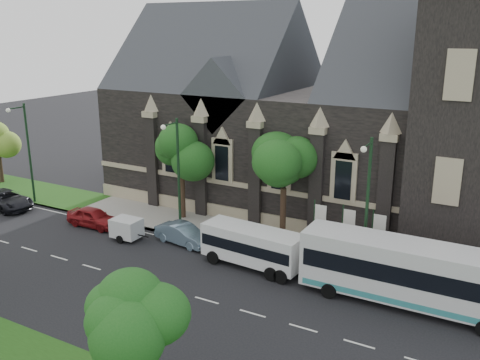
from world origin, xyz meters
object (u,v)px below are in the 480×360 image
Objects in this scene: car_far_red at (93,217)px; street_lamp_far at (27,148)px; box_trailer at (127,228)px; shuttle_bus at (253,245)px; sedan at (183,234)px; street_lamp_near at (366,201)px; banner_flag_right at (376,234)px; tree_walk_right at (288,163)px; tree_park_east at (142,319)px; street_lamp_mid at (177,172)px; banner_flag_left at (318,223)px; tour_coach at (415,274)px; car_far_black at (6,200)px; banner_flag_center at (346,228)px; tree_walk_left at (185,151)px.

street_lamp_far is at bearing 79.14° from car_far_red.
shuttle_bus is at bearing 1.93° from box_trailer.
street_lamp_far reaches higher than sedan.
street_lamp_near reaches higher than box_trailer.
street_lamp_far is at bearing -176.40° from banner_flag_right.
street_lamp_far is (-23.21, -3.62, -0.71)m from tree_walk_right.
box_trailer is at bearing 133.20° from tree_park_east.
street_lamp_mid is 2.25× the size of banner_flag_right.
banner_flag_left reaches higher than car_far_red.
tree_park_east is at bearing -117.54° from tour_coach.
street_lamp_near is at bearing -78.80° from car_far_black.
tour_coach is at bearing 62.86° from tree_park_east.
sedan is at bearing -143.87° from tree_walk_right.
shuttle_bus is at bearing -152.00° from banner_flag_right.
car_far_red reaches higher than sedan.
street_lamp_near is at bearing -78.08° from sedan.
tour_coach is at bearing -36.94° from banner_flag_center.
tree_walk_left is 1.36× the size of car_far_black.
street_lamp_far is 23.58m from shuttle_bus.
street_lamp_near is at bearing 19.60° from shuttle_bus.
shuttle_bus is (0.03, -5.46, -4.28)m from tree_walk_right.
street_lamp_mid reaches higher than tour_coach.
tree_park_east is 1.40× the size of car_far_red.
tree_walk_right is 1.11× the size of shuttle_bus.
car_far_red is (-19.48, -3.40, -1.62)m from banner_flag_center.
tree_walk_left is 0.85× the size of street_lamp_near.
tree_walk_right is at bearing 94.65° from shuttle_bus.
tour_coach reaches higher than car_far_black.
tree_park_east reaches higher than sedan.
banner_flag_right is (4.11, 18.32, -2.24)m from tree_park_east.
street_lamp_mid is at bearing -172.40° from banner_flag_right.
banner_flag_right is at bearing 81.44° from street_lamp_near.
tree_walk_left is 11.36m from shuttle_bus.
shuttle_bus is at bearing -82.15° from car_far_black.
tour_coach is at bearing -6.65° from street_lamp_mid.
car_far_black is at bearing 179.42° from tour_coach.
box_trailer is 0.54× the size of car_far_black.
shuttle_bus reaches higher than box_trailer.
street_lamp_near is 2.00× the size of sedan.
sedan is (-13.26, -2.80, -1.64)m from banner_flag_right.
street_lamp_far reaches higher than tree_park_east.
street_lamp_far is (-14.20, -3.61, -0.62)m from tree_walk_left.
banner_flag_left is (3.08, -1.71, -3.43)m from tree_walk_right.
tree_walk_left is at bearing 116.47° from street_lamp_mid.
street_lamp_near reaches higher than banner_flag_right.
street_lamp_near is at bearing -48.07° from banner_flag_center.
box_trailer is 13.94m from car_far_black.
shuttle_bus is 2.30× the size of box_trailer.
banner_flag_center is at bearing 14.69° from box_trailer.
street_lamp_mid is 10.81m from banner_flag_left.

